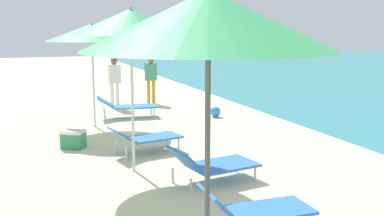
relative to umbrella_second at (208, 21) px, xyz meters
name	(u,v)px	position (x,y,z in m)	size (l,w,h in m)	color
umbrella_second	(208,21)	(0.00, 0.00, 0.00)	(2.14, 2.14, 2.81)	#4C4C51
lounger_second_shoreside	(254,209)	(1.01, 0.98, -2.17)	(1.36, 0.60, 0.63)	blue
umbrella_third	(131,22)	(0.22, 3.90, 0.03)	(1.98, 1.98, 2.81)	silver
lounger_third_shoreside	(145,137)	(0.69, 4.91, -2.17)	(1.49, 0.84, 0.56)	blue
lounger_third_inland	(212,164)	(1.25, 2.87, -2.19)	(1.49, 0.91, 0.63)	blue
umbrella_farthest	(92,33)	(0.11, 7.70, -0.17)	(2.20, 2.20, 2.59)	silver
lounger_farthest_shoreside	(126,105)	(1.11, 8.60, -2.16)	(1.67, 0.79, 0.60)	blue
person_walking_near	(151,76)	(2.38, 10.72, -1.59)	(0.42, 0.37, 1.52)	orange
person_walking_mid	(114,78)	(1.11, 10.29, -1.57)	(0.37, 0.24, 1.54)	silver
cooler_box	(73,139)	(-0.60, 5.79, -2.31)	(0.56, 0.51, 0.37)	#338C59
beach_ball	(215,112)	(3.43, 7.81, -2.35)	(0.30, 0.30, 0.30)	#338CD8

